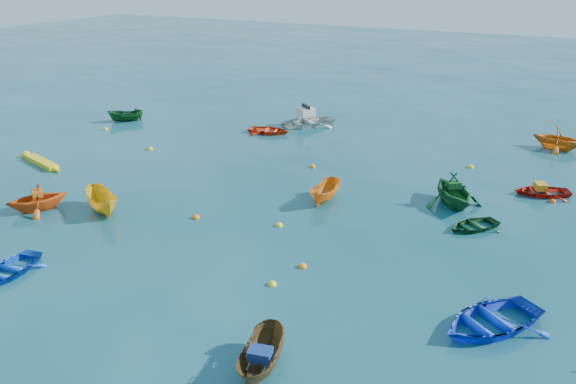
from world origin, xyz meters
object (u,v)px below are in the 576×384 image
at_px(dinghy_blue_sw, 9,274).
at_px(motorboat_white, 306,126).
at_px(kayak_yellow, 42,165).
at_px(dinghy_blue_se, 490,327).

distance_m(dinghy_blue_sw, motorboat_white, 23.85).
height_order(kayak_yellow, motorboat_white, motorboat_white).
distance_m(kayak_yellow, motorboat_white, 17.74).
xyz_separation_m(dinghy_blue_se, motorboat_white, (-15.68, 18.94, 0.00)).
bearing_deg(kayak_yellow, dinghy_blue_se, -84.07).
distance_m(dinghy_blue_se, motorboat_white, 24.58).
bearing_deg(kayak_yellow, dinghy_blue_sw, -120.44).
relative_size(dinghy_blue_sw, motorboat_white, 0.69).
bearing_deg(dinghy_blue_se, dinghy_blue_sw, -128.03).
xyz_separation_m(dinghy_blue_sw, motorboat_white, (1.20, 23.82, 0.00)).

